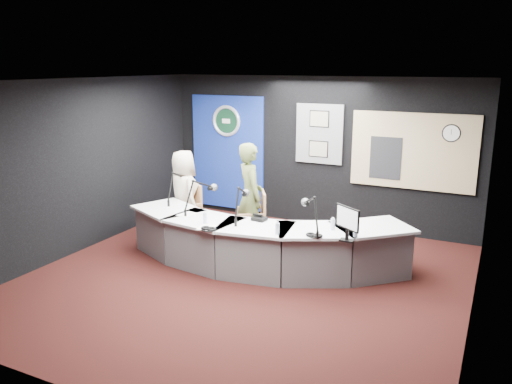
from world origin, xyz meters
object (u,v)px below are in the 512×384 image
at_px(broadcast_desk, 258,243).
at_px(armchair_left, 185,212).
at_px(person_man, 184,195).
at_px(armchair_right, 250,217).
at_px(person_woman, 250,196).

height_order(broadcast_desk, armchair_left, armchair_left).
height_order(broadcast_desk, person_man, person_man).
xyz_separation_m(broadcast_desk, person_man, (-1.75, 0.65, 0.41)).
distance_m(armchair_left, person_man, 0.33).
bearing_deg(armchair_right, person_woman, 0.00).
height_order(armchair_right, person_woman, person_woman).
relative_size(armchair_right, person_man, 0.67).
distance_m(person_man, person_woman, 1.28).
bearing_deg(person_man, armchair_right, -143.91).
relative_size(broadcast_desk, person_man, 2.87).
xyz_separation_m(armchair_right, person_woman, (0.00, 0.00, 0.36)).
distance_m(broadcast_desk, person_man, 1.92).
distance_m(broadcast_desk, armchair_left, 1.87).
height_order(broadcast_desk, armchair_right, armchair_right).
xyz_separation_m(armchair_left, armchair_right, (1.27, 0.06, 0.07)).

